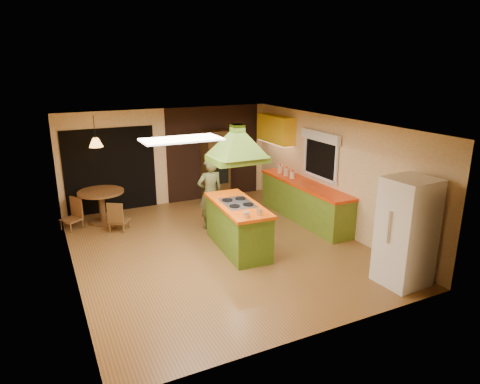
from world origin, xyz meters
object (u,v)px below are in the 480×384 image
dining_table (102,200)px  canister_large (286,172)px  kitchen_island (238,226)px  refrigerator (406,232)px  man (210,193)px  wall_oven (215,166)px

dining_table → canister_large: bearing=-15.1°
kitchen_island → refrigerator: bearing=-48.5°
refrigerator → dining_table: 6.61m
kitchen_island → man: 1.35m
wall_oven → dining_table: 3.11m
dining_table → man: bearing=-32.7°
man → canister_large: man is taller
kitchen_island → dining_table: size_ratio=1.89×
refrigerator → dining_table: bearing=125.2°
refrigerator → wall_oven: 5.72m
kitchen_island → refrigerator: refrigerator is taller
kitchen_island → refrigerator: 3.15m
wall_oven → man: bearing=-118.3°
kitchen_island → refrigerator: (1.91, -2.47, 0.44)m
dining_table → wall_oven: bearing=8.6°
kitchen_island → canister_large: 2.64m
wall_oven → canister_large: 2.03m
kitchen_island → dining_table: (-2.20, 2.69, 0.06)m
dining_table → canister_large: canister_large is taller
kitchen_island → wall_oven: bearing=78.7°
kitchen_island → man: man is taller
wall_oven → canister_large: wall_oven is taller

